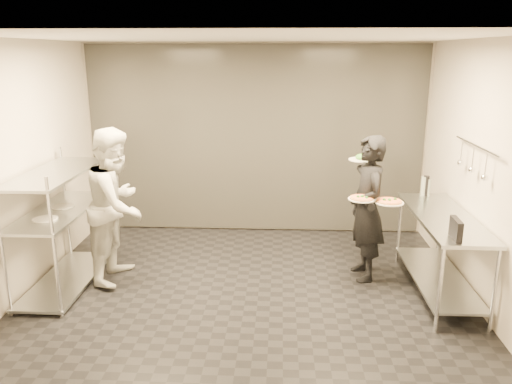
{
  "coord_description": "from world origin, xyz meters",
  "views": [
    {
      "loc": [
        0.37,
        -5.31,
        2.65
      ],
      "look_at": [
        0.09,
        0.21,
        1.1
      ],
      "focal_mm": 35.0,
      "sensor_mm": 36.0,
      "label": 1
    }
  ],
  "objects_px": {
    "prep_counter": "(441,241)",
    "bottle_dark": "(426,186)",
    "pos_monitor": "(456,229)",
    "waiter": "(367,209)",
    "pizza_plate_far": "(389,201)",
    "bottle_clear": "(428,187)",
    "bottle_green": "(424,186)",
    "pizza_plate_near": "(362,198)",
    "salad_plate": "(361,158)",
    "pass_rack": "(60,222)",
    "chef": "(117,205)"
  },
  "relations": [
    {
      "from": "prep_counter",
      "to": "bottle_dark",
      "type": "xyz_separation_m",
      "value": [
        0.01,
        0.8,
        0.42
      ]
    },
    {
      "from": "pos_monitor",
      "to": "waiter",
      "type": "bearing_deg",
      "value": 124.09
    },
    {
      "from": "pizza_plate_far",
      "to": "bottle_clear",
      "type": "height_order",
      "value": "bottle_clear"
    },
    {
      "from": "prep_counter",
      "to": "bottle_green",
      "type": "xyz_separation_m",
      "value": [
        -0.02,
        0.8,
        0.42
      ]
    },
    {
      "from": "pizza_plate_near",
      "to": "bottle_dark",
      "type": "height_order",
      "value": "bottle_dark"
    },
    {
      "from": "prep_counter",
      "to": "salad_plate",
      "type": "xyz_separation_m",
      "value": [
        -0.82,
        0.71,
        0.78
      ]
    },
    {
      "from": "pass_rack",
      "to": "chef",
      "type": "xyz_separation_m",
      "value": [
        0.6,
        0.23,
        0.15
      ]
    },
    {
      "from": "prep_counter",
      "to": "waiter",
      "type": "bearing_deg",
      "value": 154.97
    },
    {
      "from": "pizza_plate_near",
      "to": "pos_monitor",
      "type": "relative_size",
      "value": 1.08
    },
    {
      "from": "salad_plate",
      "to": "bottle_green",
      "type": "relative_size",
      "value": 1.26
    },
    {
      "from": "prep_counter",
      "to": "bottle_clear",
      "type": "relative_size",
      "value": 8.46
    },
    {
      "from": "salad_plate",
      "to": "bottle_green",
      "type": "distance_m",
      "value": 0.89
    },
    {
      "from": "bottle_green",
      "to": "pizza_plate_far",
      "type": "bearing_deg",
      "value": -129.74
    },
    {
      "from": "pos_monitor",
      "to": "salad_plate",
      "type": "bearing_deg",
      "value": 119.0
    },
    {
      "from": "pizza_plate_far",
      "to": "prep_counter",
      "type": "bearing_deg",
      "value": -11.18
    },
    {
      "from": "pos_monitor",
      "to": "bottle_green",
      "type": "height_order",
      "value": "bottle_green"
    },
    {
      "from": "bottle_green",
      "to": "bottle_dark",
      "type": "height_order",
      "value": "bottle_dark"
    },
    {
      "from": "pass_rack",
      "to": "bottle_clear",
      "type": "height_order",
      "value": "pass_rack"
    },
    {
      "from": "chef",
      "to": "pizza_plate_far",
      "type": "relative_size",
      "value": 5.6
    },
    {
      "from": "bottle_green",
      "to": "pos_monitor",
      "type": "bearing_deg",
      "value": -93.89
    },
    {
      "from": "bottle_clear",
      "to": "bottle_dark",
      "type": "height_order",
      "value": "bottle_dark"
    },
    {
      "from": "waiter",
      "to": "pizza_plate_near",
      "type": "xyz_separation_m",
      "value": [
        -0.11,
        -0.24,
        0.2
      ]
    },
    {
      "from": "chef",
      "to": "bottle_green",
      "type": "distance_m",
      "value": 3.76
    },
    {
      "from": "pass_rack",
      "to": "waiter",
      "type": "xyz_separation_m",
      "value": [
        3.55,
        0.37,
        0.1
      ]
    },
    {
      "from": "waiter",
      "to": "pos_monitor",
      "type": "height_order",
      "value": "waiter"
    },
    {
      "from": "pizza_plate_far",
      "to": "bottle_dark",
      "type": "bearing_deg",
      "value": 49.0
    },
    {
      "from": "prep_counter",
      "to": "waiter",
      "type": "xyz_separation_m",
      "value": [
        -0.78,
        0.36,
        0.25
      ]
    },
    {
      "from": "pizza_plate_near",
      "to": "bottle_green",
      "type": "xyz_separation_m",
      "value": [
        0.87,
        0.67,
        -0.03
      ]
    },
    {
      "from": "chef",
      "to": "pass_rack",
      "type": "bearing_deg",
      "value": 116.12
    },
    {
      "from": "pos_monitor",
      "to": "bottle_clear",
      "type": "relative_size",
      "value": 1.31
    },
    {
      "from": "chef",
      "to": "bottle_dark",
      "type": "distance_m",
      "value": 3.79
    },
    {
      "from": "pass_rack",
      "to": "chef",
      "type": "bearing_deg",
      "value": 20.65
    },
    {
      "from": "pizza_plate_far",
      "to": "bottle_dark",
      "type": "relative_size",
      "value": 1.3
    },
    {
      "from": "bottle_dark",
      "to": "pos_monitor",
      "type": "bearing_deg",
      "value": -94.87
    },
    {
      "from": "chef",
      "to": "salad_plate",
      "type": "xyz_separation_m",
      "value": [
        2.91,
        0.49,
        0.49
      ]
    },
    {
      "from": "waiter",
      "to": "bottle_clear",
      "type": "distance_m",
      "value": 0.94
    },
    {
      "from": "pos_monitor",
      "to": "bottle_dark",
      "type": "distance_m",
      "value": 1.53
    },
    {
      "from": "chef",
      "to": "bottle_dark",
      "type": "relative_size",
      "value": 7.29
    },
    {
      "from": "chef",
      "to": "pos_monitor",
      "type": "xyz_separation_m",
      "value": [
        3.61,
        -0.94,
        0.1
      ]
    },
    {
      "from": "prep_counter",
      "to": "pos_monitor",
      "type": "height_order",
      "value": "pos_monitor"
    },
    {
      "from": "pass_rack",
      "to": "prep_counter",
      "type": "xyz_separation_m",
      "value": [
        4.33,
        0.0,
        -0.14
      ]
    },
    {
      "from": "bottle_green",
      "to": "bottle_dark",
      "type": "xyz_separation_m",
      "value": [
        0.03,
        0.0,
        0.0
      ]
    },
    {
      "from": "pass_rack",
      "to": "salad_plate",
      "type": "height_order",
      "value": "pass_rack"
    },
    {
      "from": "waiter",
      "to": "pizza_plate_far",
      "type": "relative_size",
      "value": 5.32
    },
    {
      "from": "chef",
      "to": "bottle_green",
      "type": "bearing_deg",
      "value": -75.71
    },
    {
      "from": "prep_counter",
      "to": "pizza_plate_far",
      "type": "relative_size",
      "value": 5.5
    },
    {
      "from": "pizza_plate_near",
      "to": "bottle_clear",
      "type": "height_order",
      "value": "bottle_clear"
    },
    {
      "from": "salad_plate",
      "to": "bottle_green",
      "type": "bearing_deg",
      "value": 6.37
    },
    {
      "from": "pass_rack",
      "to": "pizza_plate_near",
      "type": "height_order",
      "value": "pass_rack"
    },
    {
      "from": "salad_plate",
      "to": "bottle_dark",
      "type": "bearing_deg",
      "value": 6.17
    }
  ]
}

